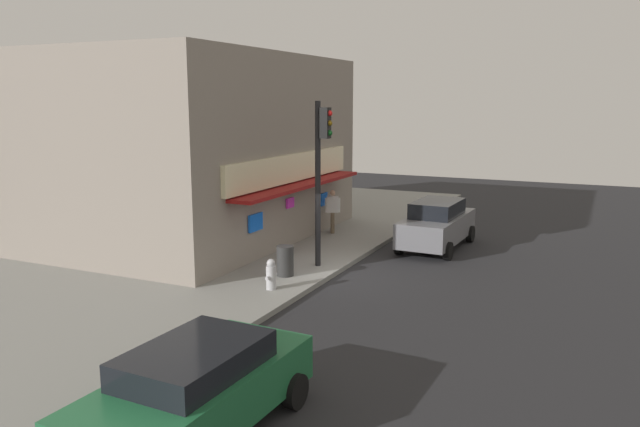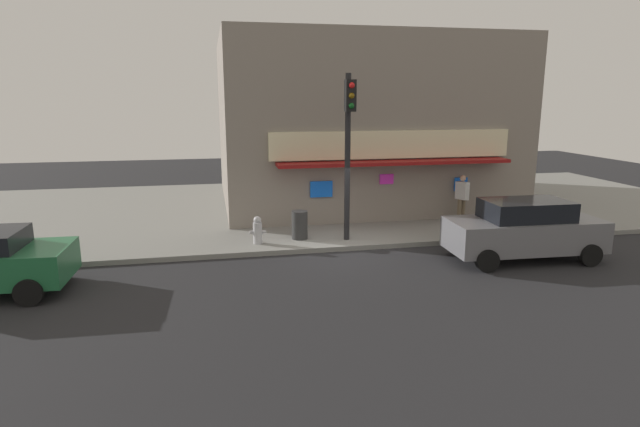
{
  "view_description": "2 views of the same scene",
  "coord_description": "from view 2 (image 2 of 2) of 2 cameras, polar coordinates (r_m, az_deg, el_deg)",
  "views": [
    {
      "loc": [
        -17.17,
        -7.5,
        5.43
      ],
      "look_at": [
        1.29,
        1.14,
        1.69
      ],
      "focal_mm": 34.92,
      "sensor_mm": 36.0,
      "label": 1
    },
    {
      "loc": [
        -3.81,
        -15.18,
        4.69
      ],
      "look_at": [
        -0.64,
        0.01,
        1.24
      ],
      "focal_mm": 29.54,
      "sensor_mm": 36.0,
      "label": 2
    }
  ],
  "objects": [
    {
      "name": "pedestrian",
      "position": [
        20.11,
        15.12,
        1.86
      ],
      "size": [
        0.42,
        0.6,
        1.73
      ],
      "color": "brown",
      "rests_on": "sidewalk"
    },
    {
      "name": "sidewalk",
      "position": [
        22.52,
        -1.81,
        0.71
      ],
      "size": [
        35.31,
        13.06,
        0.16
      ],
      "primitive_type": "cube",
      "color": "gray",
      "rests_on": "ground_plane"
    },
    {
      "name": "fire_hydrant",
      "position": [
        16.66,
        -6.78,
        -1.83
      ],
      "size": [
        0.53,
        0.29,
        0.88
      ],
      "color": "#B2B2B7",
      "rests_on": "sidewalk"
    },
    {
      "name": "trash_can",
      "position": [
        17.11,
        -2.22,
        -1.24
      ],
      "size": [
        0.52,
        0.52,
        0.92
      ],
      "primitive_type": "cylinder",
      "color": "#2D2D2D",
      "rests_on": "sidewalk"
    },
    {
      "name": "corner_building",
      "position": [
        23.97,
        3.87,
        9.93
      ],
      "size": [
        11.8,
        10.82,
        6.91
      ],
      "color": "gray",
      "rests_on": "sidewalk"
    },
    {
      "name": "ground_plane",
      "position": [
        16.34,
        2.2,
        -4.16
      ],
      "size": [
        52.97,
        52.97,
        0.0
      ],
      "primitive_type": "plane",
      "color": "#232326"
    },
    {
      "name": "traffic_light",
      "position": [
        16.48,
        3.12,
        8.41
      ],
      "size": [
        0.32,
        0.58,
        5.24
      ],
      "color": "black",
      "rests_on": "sidewalk"
    },
    {
      "name": "parked_car_grey",
      "position": [
        16.44,
        21.26,
        -1.65
      ],
      "size": [
        4.52,
        2.13,
        1.78
      ],
      "color": "slate",
      "rests_on": "ground_plane"
    }
  ]
}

